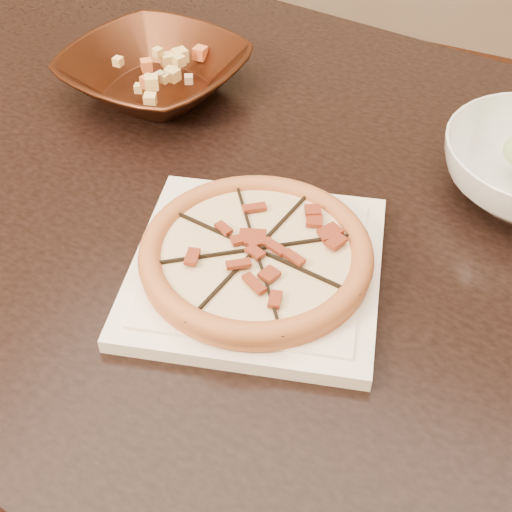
# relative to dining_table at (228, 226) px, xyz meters

# --- Properties ---
(floor) EXTENTS (4.00, 4.00, 0.02)m
(floor) POSITION_rel_dining_table_xyz_m (-0.09, -0.06, -0.67)
(floor) COLOR #341910
(floor) RESTS_ON ground
(dining_table) EXTENTS (1.63, 1.16, 0.75)m
(dining_table) POSITION_rel_dining_table_xyz_m (0.00, 0.00, 0.00)
(dining_table) COLOR black
(dining_table) RESTS_ON floor
(plate) EXTENTS (0.34, 0.34, 0.02)m
(plate) POSITION_rel_dining_table_xyz_m (0.12, -0.15, 0.10)
(plate) COLOR white
(plate) RESTS_ON dining_table
(pizza) EXTENTS (0.26, 0.26, 0.03)m
(pizza) POSITION_rel_dining_table_xyz_m (0.12, -0.15, 0.13)
(pizza) COLOR #B0602B
(pizza) RESTS_ON plate
(bronze_bowl) EXTENTS (0.29, 0.29, 0.06)m
(bronze_bowl) POSITION_rel_dining_table_xyz_m (-0.19, 0.14, 0.12)
(bronze_bowl) COLOR #472213
(bronze_bowl) RESTS_ON dining_table
(mixed_dish) EXTENTS (0.09, 0.12, 0.03)m
(mixed_dish) POSITION_rel_dining_table_xyz_m (-0.19, 0.14, 0.17)
(mixed_dish) COLOR tan
(mixed_dish) RESTS_ON bronze_bowl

